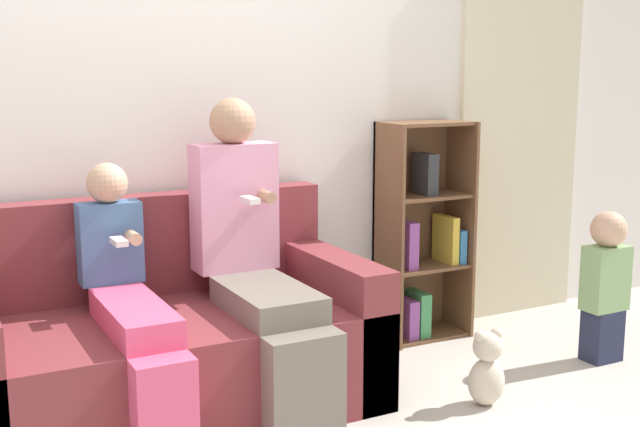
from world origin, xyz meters
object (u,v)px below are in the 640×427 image
Objects in this scene: child_seated at (132,304)px; toddler_standing at (605,282)px; couch at (167,347)px; bookshelf at (420,239)px; adult_seated at (255,253)px; teddy_bear at (487,370)px.

child_seated is 1.39× the size of toddler_standing.
couch is 1.47× the size of bookshelf.
couch is 1.31× the size of adult_seated.
bookshelf is (1.69, 0.46, 0.00)m from child_seated.
adult_seated is at bearing 148.78° from teddy_bear.
toddler_standing is 2.22× the size of teddy_bear.
teddy_bear is at bearing -31.22° from adult_seated.
toddler_standing is at bearing -11.83° from adult_seated.
couch is 1.63× the size of child_seated.
adult_seated is 1.78m from toddler_standing.
toddler_standing reaches higher than teddy_bear.
child_seated reaches higher than couch.
child_seated is at bearing 172.71° from toddler_standing.
couch is at bearing 170.05° from adult_seated.
couch is 2.27× the size of toddler_standing.
adult_seated reaches higher than couch.
bookshelf is at bearing 128.06° from toddler_standing.
adult_seated is at bearing 7.06° from child_seated.
child_seated is 3.10× the size of teddy_bear.
teddy_bear is at bearing -169.57° from toddler_standing.
bookshelf reaches higher than teddy_bear.
adult_seated is 3.86× the size of teddy_bear.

